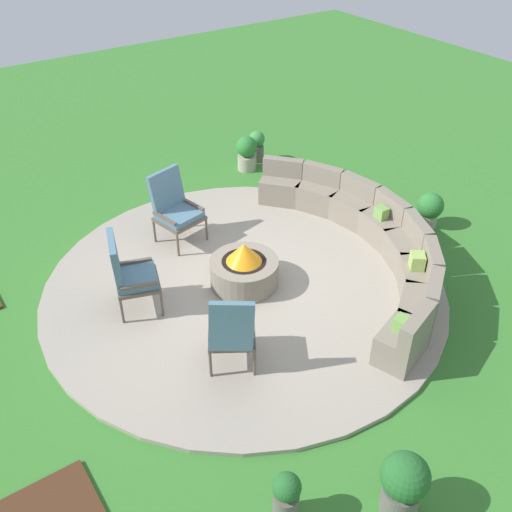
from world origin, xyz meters
The scene contains 12 objects.
ground_plane centered at (0.00, 0.00, 0.00)m, with size 24.00×24.00×0.00m, color #387A2D.
patio_circle centered at (0.00, 0.00, 0.03)m, with size 5.63×5.63×0.06m, color #9E9384.
fire_pit centered at (0.00, 0.00, 0.31)m, with size 0.96×0.96×0.67m.
curved_stone_bench centered at (0.51, 1.87, 0.35)m, with size 4.55×2.26×0.74m.
lounge_chair_front_left centered at (-1.54, -0.25, 0.63)m, with size 0.75×0.73×1.13m.
lounge_chair_front_right centered at (-0.41, -1.50, 0.64)m, with size 0.74×0.72×1.15m.
lounge_chair_back_left centered at (1.22, -0.97, 0.61)m, with size 0.79×0.79×1.08m.
potted_plant_0 centered at (-3.19, 2.40, 0.33)m, with size 0.31×0.31×0.62m.
potted_plant_1 centered at (-3.00, 2.03, 0.35)m, with size 0.39×0.39×0.67m.
potted_plant_2 centered at (3.09, -1.58, 0.31)m, with size 0.27×0.27×0.59m.
potted_plant_3 centered at (0.36, 3.36, 0.33)m, with size 0.42×0.42×0.59m.
potted_plant_4 centered at (3.63, -0.65, 0.39)m, with size 0.46×0.46×0.72m.
Camera 1 is at (5.41, -3.50, 5.15)m, focal length 40.67 mm.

